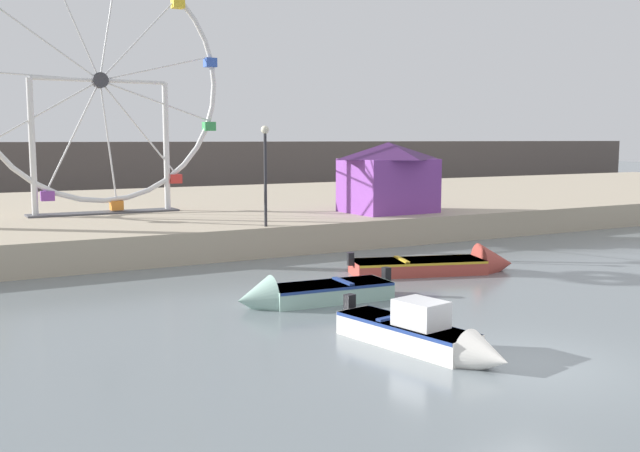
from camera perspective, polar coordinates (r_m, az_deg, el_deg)
The scene contains 9 objects.
ground_plane at distance 15.97m, azimuth 16.24°, elevation -10.39°, with size 240.00×240.00×0.00m, color slate.
quay_promenade at distance 39.88m, azimuth -12.94°, elevation 0.85°, with size 110.00×25.19×1.21m, color #B7A88E.
distant_town_skyline at distance 67.18m, azimuth -19.67°, elevation 4.36°, with size 140.00×3.00×4.40m, color #564C47.
motorboat_faded_red at distance 25.88m, azimuth 10.14°, elevation -3.03°, with size 6.04×3.23×1.51m.
motorboat_seafoam at distance 20.71m, azimuth -1.30°, elevation -5.36°, with size 4.82×1.65×1.29m.
motorboat_white_red_stripe at distance 16.26m, azimuth 8.34°, elevation -8.51°, with size 1.84×4.80×1.34m.
ferris_wheel_white_frame at distance 35.22m, azimuth -16.90°, elevation 10.55°, with size 11.42×1.20×11.75m.
carnival_booth_purple_stall at distance 34.46m, azimuth 5.38°, elevation 3.94°, with size 4.36×3.58×3.30m.
promenade_lamp_near at distance 28.67m, azimuth -4.33°, elevation 5.12°, with size 0.32×0.32×3.97m.
Camera 1 is at (-10.93, -10.66, 4.66)m, focal length 40.73 mm.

